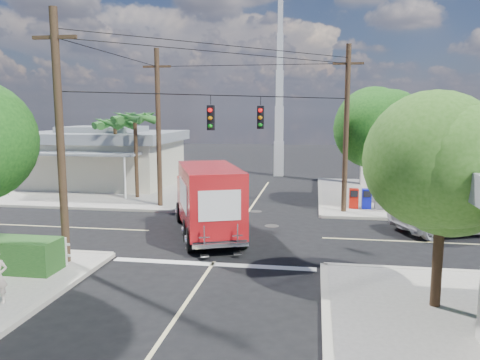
# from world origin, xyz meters

# --- Properties ---
(ground) EXTENTS (120.00, 120.00, 0.00)m
(ground) POSITION_xyz_m (0.00, 0.00, 0.00)
(ground) COLOR black
(ground) RESTS_ON ground
(sidewalk_ne) EXTENTS (14.12, 14.12, 0.14)m
(sidewalk_ne) POSITION_xyz_m (10.88, 10.88, 0.07)
(sidewalk_ne) COLOR gray
(sidewalk_ne) RESTS_ON ground
(sidewalk_nw) EXTENTS (14.12, 14.12, 0.14)m
(sidewalk_nw) POSITION_xyz_m (-10.88, 10.88, 0.07)
(sidewalk_nw) COLOR gray
(sidewalk_nw) RESTS_ON ground
(road_markings) EXTENTS (32.00, 32.00, 0.01)m
(road_markings) POSITION_xyz_m (0.00, -1.47, 0.01)
(road_markings) COLOR beige
(road_markings) RESTS_ON ground
(building_ne) EXTENTS (11.80, 10.20, 4.50)m
(building_ne) POSITION_xyz_m (12.50, 11.97, 2.32)
(building_ne) COLOR white
(building_ne) RESTS_ON sidewalk_ne
(building_nw) EXTENTS (10.80, 10.20, 4.30)m
(building_nw) POSITION_xyz_m (-12.00, 12.46, 2.22)
(building_nw) COLOR beige
(building_nw) RESTS_ON sidewalk_nw
(radio_tower) EXTENTS (0.80, 0.80, 17.00)m
(radio_tower) POSITION_xyz_m (0.50, 20.00, 5.64)
(radio_tower) COLOR silver
(radio_tower) RESTS_ON ground
(tree_ne_front) EXTENTS (4.21, 4.14, 6.66)m
(tree_ne_front) POSITION_xyz_m (7.21, 6.76, 4.77)
(tree_ne_front) COLOR #422D1C
(tree_ne_front) RESTS_ON sidewalk_ne
(tree_ne_back) EXTENTS (3.77, 3.66, 5.82)m
(tree_ne_back) POSITION_xyz_m (9.81, 8.96, 4.19)
(tree_ne_back) COLOR #422D1C
(tree_ne_back) RESTS_ON sidewalk_ne
(tree_se) EXTENTS (3.67, 3.54, 5.62)m
(tree_se) POSITION_xyz_m (7.01, -7.24, 4.04)
(tree_se) COLOR #422D1C
(tree_se) RESTS_ON sidewalk_se
(palm_nw_front) EXTENTS (3.01, 3.08, 5.59)m
(palm_nw_front) POSITION_xyz_m (-7.50, 7.50, 5.04)
(palm_nw_front) COLOR #422D1C
(palm_nw_front) RESTS_ON sidewalk_nw
(palm_nw_back) EXTENTS (3.01, 3.08, 5.19)m
(palm_nw_back) POSITION_xyz_m (-9.50, 9.00, 4.67)
(palm_nw_back) COLOR #422D1C
(palm_nw_back) RESTS_ON sidewalk_nw
(utility_poles) EXTENTS (12.00, 10.68, 9.00)m
(utility_poles) POSITION_xyz_m (-1.58, 1.60, 4.67)
(utility_poles) COLOR #473321
(utility_poles) RESTS_ON ground
(vending_boxes) EXTENTS (1.90, 0.50, 1.10)m
(vending_boxes) POSITION_xyz_m (6.50, 6.20, 0.69)
(vending_boxes) COLOR #BA1409
(vending_boxes) RESTS_ON sidewalk_ne
(delivery_truck) EXTENTS (4.62, 7.61, 3.17)m
(delivery_truck) POSITION_xyz_m (-1.10, -0.28, 1.61)
(delivery_truck) COLOR black
(delivery_truck) RESTS_ON ground
(parked_car) EXTENTS (6.62, 4.78, 1.67)m
(parked_car) POSITION_xyz_m (10.13, 2.06, 0.84)
(parked_car) COLOR silver
(parked_car) RESTS_ON ground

